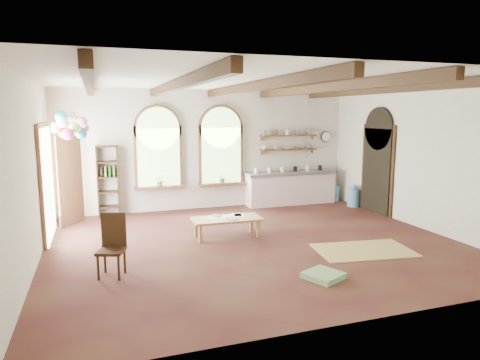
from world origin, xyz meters
name	(u,v)px	position (x,y,z in m)	size (l,w,h in m)	color
floor	(255,243)	(0.00, 0.00, 0.00)	(8.00, 8.00, 0.00)	#4E2E20
ceiling_beams	(256,86)	(0.00, 0.00, 3.10)	(6.20, 6.80, 0.18)	#382211
window_left	(158,150)	(-1.40, 3.43, 1.63)	(1.30, 0.28, 2.20)	brown
window_right	(221,149)	(0.30, 3.43, 1.63)	(1.30, 0.28, 2.20)	brown
left_doorway	(47,183)	(-3.95, 1.80, 1.15)	(0.10, 1.90, 2.50)	brown
right_doorway	(377,171)	(3.95, 1.50, 1.10)	(0.10, 1.30, 2.40)	black
kitchen_counter	(290,188)	(2.30, 3.20, 0.48)	(2.68, 0.62, 0.94)	white
wall_shelf_lower	(288,150)	(2.30, 3.38, 1.55)	(1.70, 0.24, 0.04)	brown
wall_shelf_upper	(289,136)	(2.30, 3.38, 1.95)	(1.70, 0.24, 0.04)	brown
wall_clock	(326,137)	(3.55, 3.45, 1.90)	(0.32, 0.32, 0.04)	black
bookshelf	(108,181)	(-2.70, 3.32, 0.90)	(0.53, 0.32, 1.80)	#382211
coffee_table	(227,220)	(-0.40, 0.60, 0.36)	(1.46, 0.71, 0.41)	tan
side_chair	(112,258)	(-2.79, -0.90, 0.29)	(0.51, 0.51, 1.01)	#382211
floor_mat	(364,250)	(1.80, -1.12, 0.01)	(1.80, 1.11, 0.02)	tan
floor_cushion	(323,275)	(0.38, -2.09, 0.05)	(0.53, 0.53, 0.09)	#729A6A
water_jug_a	(334,192)	(3.75, 3.20, 0.25)	(0.30, 0.30, 0.59)	#5A98C2
water_jug_b	(353,197)	(3.82, 2.30, 0.28)	(0.33, 0.33, 0.64)	#5A98C2
balloon_cluster	(71,126)	(-3.41, 1.86, 2.33)	(0.78, 0.87, 1.15)	white
table_book	(214,216)	(-0.64, 0.79, 0.42)	(0.16, 0.23, 0.02)	olive
tablet	(232,218)	(-0.32, 0.49, 0.42)	(0.19, 0.28, 0.01)	black
potted_plant_left	(160,181)	(-1.40, 3.32, 0.85)	(0.27, 0.23, 0.30)	#598C4C
potted_plant_right	(222,177)	(0.30, 3.32, 0.85)	(0.27, 0.23, 0.30)	#598C4C
shelf_cup_a	(264,148)	(1.55, 3.38, 1.62)	(0.12, 0.10, 0.10)	white
shelf_cup_b	(276,148)	(1.90, 3.38, 1.62)	(0.10, 0.10, 0.09)	beige
shelf_bowl_a	(287,148)	(2.25, 3.38, 1.60)	(0.22, 0.22, 0.05)	beige
shelf_bowl_b	(298,148)	(2.60, 3.38, 1.60)	(0.20, 0.20, 0.06)	#8C664C
shelf_vase	(309,145)	(2.95, 3.38, 1.67)	(0.18, 0.18, 0.19)	slate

